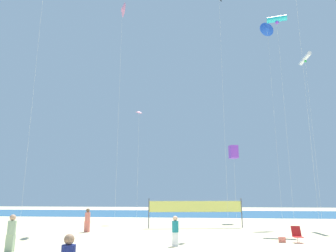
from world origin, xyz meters
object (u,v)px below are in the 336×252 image
beachgoer_coral_shirt (87,219)px  beachgoer_sage_shirt (11,232)px  folding_beach_chair (297,234)px  kite_cyan_tube (277,20)px  kite_white_tube (305,59)px  volleyball_net (196,208)px  kite_blue_delta (267,29)px  kite_pink_diamond (139,113)px  beach_handbag (282,240)px  beachgoer_teal_shirt (175,230)px  kite_pink_delta (122,10)px  kite_violet_box (233,152)px

beachgoer_coral_shirt → beachgoer_sage_shirt: size_ratio=0.98×
folding_beach_chair → beachgoer_coral_shirt: bearing=-174.6°
beachgoer_sage_shirt → kite_cyan_tube: bearing=-85.6°
kite_white_tube → volleyball_net: bearing=-163.5°
kite_blue_delta → folding_beach_chair: bearing=-100.2°
volleyball_net → kite_cyan_tube: 20.19m
kite_pink_diamond → kite_white_tube: size_ratio=0.73×
kite_blue_delta → kite_cyan_tube: 4.35m
beachgoer_sage_shirt → beach_handbag: (13.63, 4.62, -0.77)m
beachgoer_teal_shirt → kite_pink_diamond: bearing=149.6°
kite_cyan_tube → kite_pink_delta: size_ratio=0.92×
folding_beach_chair → kite_violet_box: 15.69m
beach_handbag → kite_pink_delta: kite_pink_delta is taller
kite_blue_delta → kite_violet_box: kite_blue_delta is taller
kite_white_tube → kite_violet_box: 11.88m
beachgoer_teal_shirt → beachgoer_sage_shirt: (-7.68, -2.56, 0.09)m
beachgoer_sage_shirt → kite_cyan_tube: (16.98, 14.28, 18.96)m
kite_blue_delta → kite_white_tube: kite_blue_delta is taller
beachgoer_sage_shirt → kite_cyan_tube: size_ratio=0.08×
beachgoer_coral_shirt → kite_white_tube: 25.50m
kite_violet_box → kite_blue_delta: bearing=-4.1°
beachgoer_teal_shirt → kite_violet_box: (4.85, 16.17, 6.36)m
beachgoer_teal_shirt → kite_white_tube: size_ratio=0.09×
beachgoer_teal_shirt → kite_pink_delta: size_ratio=0.07×
beachgoer_sage_shirt → kite_violet_box: bearing=-69.5°
kite_pink_diamond → beachgoer_teal_shirt: bearing=-70.9°
beachgoer_coral_shirt → kite_blue_delta: kite_blue_delta is taller
kite_pink_diamond → kite_violet_box: kite_pink_diamond is taller
volleyball_net → beachgoer_coral_shirt: bearing=-153.7°
beachgoer_coral_shirt → kite_pink_delta: kite_pink_delta is taller
beachgoer_teal_shirt → volleyball_net: bearing=125.4°
beachgoer_teal_shirt → beachgoer_sage_shirt: beachgoer_sage_shirt is taller
kite_pink_delta → kite_pink_diamond: bearing=78.7°
volleyball_net → beach_handbag: (5.09, -7.71, -1.49)m
kite_blue_delta → kite_pink_delta: 16.47m
beachgoer_coral_shirt → kite_blue_delta: size_ratio=0.08×
beach_handbag → kite_blue_delta: size_ratio=0.02×
beachgoer_teal_shirt → kite_pink_delta: kite_pink_delta is taller
beachgoer_coral_shirt → folding_beach_chair: size_ratio=1.90×
volleyball_net → kite_violet_box: (3.99, 6.40, 5.55)m
kite_cyan_tube → kite_pink_diamond: bearing=166.0°
kite_cyan_tube → kite_violet_box: bearing=135.0°
beachgoer_coral_shirt → kite_cyan_tube: size_ratio=0.08×
volleyball_net → kite_pink_diamond: size_ratio=0.66×
beachgoer_coral_shirt → kite_pink_delta: (0.76, 4.65, 20.40)m
kite_cyan_tube → kite_blue_delta: bearing=90.3°
kite_pink_diamond → kite_cyan_tube: size_ratio=0.59×
beach_handbag → kite_violet_box: 15.81m
beach_handbag → kite_pink_diamond: (-11.28, 13.30, 11.39)m
kite_violet_box → kite_cyan_tube: bearing=-45.0°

